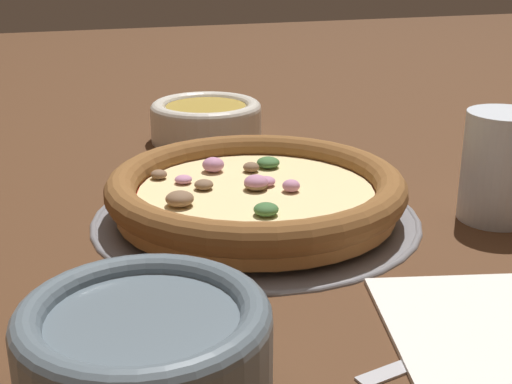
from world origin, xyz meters
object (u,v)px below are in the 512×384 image
bowl_near (206,119)px  drinking_cup (500,167)px  pizza (256,191)px  napkin (480,329)px  pizza_tray (256,215)px  bowl_far (145,349)px  fork (478,338)px

bowl_near → drinking_cup: (0.35, 0.19, 0.02)m
pizza → napkin: size_ratio=1.52×
pizza_tray → bowl_near: (-0.28, 0.02, 0.02)m
bowl_far → pizza: bearing=149.3°
bowl_near → napkin: 0.53m
bowl_near → pizza_tray: bearing=-4.7°
pizza → bowl_near: size_ratio=1.96×
pizza → drinking_cup: 0.23m
pizza_tray → napkin: 0.26m
fork → drinking_cup: bearing=39.7°
drinking_cup → napkin: size_ratio=0.56×
pizza → drinking_cup: drinking_cup is taller
drinking_cup → bowl_near: bearing=-151.2°
pizza_tray → drinking_cup: (0.07, 0.22, 0.05)m
bowl_near → napkin: bearing=6.1°
pizza → fork: (0.25, 0.07, -0.03)m
napkin → bowl_far: bearing=-89.6°
bowl_near → napkin: bowl_near is taller
pizza → drinking_cup: (0.07, 0.22, 0.02)m
pizza_tray → pizza: size_ratio=1.10×
drinking_cup → fork: (0.18, -0.14, -0.05)m
pizza_tray → bowl_far: (0.25, -0.15, 0.03)m
bowl_far → fork: 0.22m
pizza → bowl_far: (0.25, -0.15, 0.01)m
pizza → bowl_near: bearing=175.2°
napkin → fork: napkin is taller
drinking_cup → fork: drinking_cup is taller
bowl_near → fork: 0.54m
bowl_far → bowl_near: bearing=162.2°
drinking_cup → pizza: bearing=-107.8°
pizza → drinking_cup: bearing=72.2°
pizza → bowl_far: bearing=-30.7°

